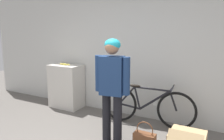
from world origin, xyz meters
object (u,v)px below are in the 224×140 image
object	(u,v)px
bicycle	(147,106)
cardboard_box	(187,140)
person	(112,82)
banana	(65,64)

from	to	relation	value
bicycle	cardboard_box	bearing A→B (deg)	-37.45
person	cardboard_box	distance (m)	1.43
banana	cardboard_box	size ratio (longest dim) A/B	0.54
banana	cardboard_box	distance (m)	2.95
bicycle	cardboard_box	distance (m)	0.99
bicycle	cardboard_box	world-z (taller)	bicycle
person	banana	xyz separation A→B (m)	(-1.69, 0.92, 0.02)
person	bicycle	world-z (taller)	person
bicycle	banana	bearing A→B (deg)	172.05
person	banana	distance (m)	1.93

